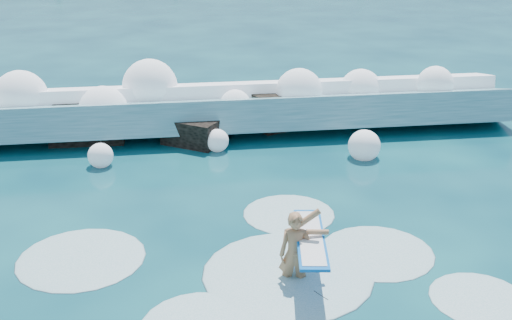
% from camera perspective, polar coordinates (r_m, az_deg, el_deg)
% --- Properties ---
extents(ground, '(200.00, 200.00, 0.00)m').
position_cam_1_polar(ground, '(12.39, -5.65, -8.93)').
color(ground, '#082F41').
rests_on(ground, ground).
extents(breaking_wave, '(18.88, 2.90, 1.63)m').
position_cam_1_polar(breaking_wave, '(19.33, -5.28, 4.36)').
color(breaking_wave, teal).
rests_on(breaking_wave, ground).
extents(rock_cluster, '(7.81, 3.08, 1.21)m').
position_cam_1_polar(rock_cluster, '(19.01, -6.75, 3.41)').
color(rock_cluster, black).
rests_on(rock_cluster, ground).
extents(surfer_with_board, '(1.02, 2.82, 1.60)m').
position_cam_1_polar(surfer_with_board, '(11.50, 3.81, -8.06)').
color(surfer_with_board, '#A4734C').
rests_on(surfer_with_board, ground).
extents(wave_spray, '(15.12, 4.97, 2.12)m').
position_cam_1_polar(wave_spray, '(19.28, -6.94, 5.48)').
color(wave_spray, white).
rests_on(wave_spray, ground).
extents(surf_foam, '(9.02, 5.79, 0.16)m').
position_cam_1_polar(surf_foam, '(12.16, 0.81, -9.44)').
color(surf_foam, silver).
rests_on(surf_foam, ground).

